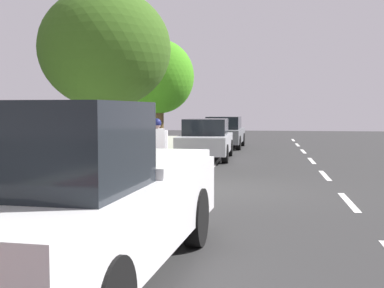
# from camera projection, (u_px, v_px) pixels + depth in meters

# --- Properties ---
(ground) EXTENTS (66.99, 66.99, 0.00)m
(ground) POSITION_uv_depth(u_px,v_px,m) (210.00, 190.00, 11.94)
(ground) COLOR #2C2C2C
(sidewalk) EXTENTS (3.50, 41.87, 0.15)m
(sidewalk) POSITION_uv_depth(u_px,v_px,m) (58.00, 183.00, 12.46)
(sidewalk) COLOR #9FA58F
(sidewalk) RESTS_ON ground
(curb_edge) EXTENTS (0.16, 41.87, 0.15)m
(curb_edge) POSITION_uv_depth(u_px,v_px,m) (131.00, 185.00, 12.20)
(curb_edge) COLOR gray
(curb_edge) RESTS_ON ground
(lane_stripe_centre) EXTENTS (0.14, 40.00, 0.01)m
(lane_stripe_centre) POSITION_uv_depth(u_px,v_px,m) (335.00, 186.00, 12.44)
(lane_stripe_centre) COLOR white
(lane_stripe_centre) RESTS_ON ground
(lane_stripe_bike_edge) EXTENTS (0.12, 41.87, 0.01)m
(lane_stripe_bike_edge) POSITION_uv_depth(u_px,v_px,m) (192.00, 189.00, 12.00)
(lane_stripe_bike_edge) COLOR white
(lane_stripe_bike_edge) RESTS_ON ground
(parked_sedan_grey_nearest) EXTENTS (1.92, 4.44, 1.52)m
(parked_sedan_grey_nearest) POSITION_uv_depth(u_px,v_px,m) (224.00, 132.00, 24.98)
(parked_sedan_grey_nearest) COLOR slate
(parked_sedan_grey_nearest) RESTS_ON ground
(parked_sedan_silver_second) EXTENTS (1.87, 4.42, 1.52)m
(parked_sedan_silver_second) POSITION_uv_depth(u_px,v_px,m) (206.00, 139.00, 19.24)
(parked_sedan_silver_second) COLOR #B7BABF
(parked_sedan_silver_second) RESTS_ON ground
(parked_pickup_white_mid) EXTENTS (2.32, 5.42, 1.95)m
(parked_pickup_white_mid) POSITION_uv_depth(u_px,v_px,m) (80.00, 201.00, 5.46)
(parked_pickup_white_mid) COLOR white
(parked_pickup_white_mid) RESTS_ON ground
(bicycle_at_curb) EXTENTS (1.28, 1.27, 0.78)m
(bicycle_at_curb) POSITION_uv_depth(u_px,v_px,m) (161.00, 167.00, 13.32)
(bicycle_at_curb) COLOR black
(bicycle_at_curb) RESTS_ON ground
(cyclist_with_backpack) EXTENTS (0.56, 0.52, 1.64)m
(cyclist_with_backpack) POSITION_uv_depth(u_px,v_px,m) (156.00, 142.00, 13.78)
(cyclist_with_backpack) COLOR #C6B284
(cyclist_with_backpack) RESTS_ON ground
(street_tree_near_cyclist) EXTENTS (2.77, 2.77, 4.50)m
(street_tree_near_cyclist) POSITION_uv_depth(u_px,v_px,m) (159.00, 77.00, 20.42)
(street_tree_near_cyclist) COLOR brown
(street_tree_near_cyclist) RESTS_ON sidewalk
(street_tree_mid_block) EXTENTS (3.48, 3.48, 4.90)m
(street_tree_mid_block) POSITION_uv_depth(u_px,v_px,m) (105.00, 50.00, 13.48)
(street_tree_mid_block) COLOR brown
(street_tree_mid_block) RESTS_ON sidewalk
(pedestrian_on_phone) EXTENTS (0.61, 0.30, 1.66)m
(pedestrian_on_phone) POSITION_uv_depth(u_px,v_px,m) (153.00, 127.00, 23.36)
(pedestrian_on_phone) COLOR black
(pedestrian_on_phone) RESTS_ON sidewalk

